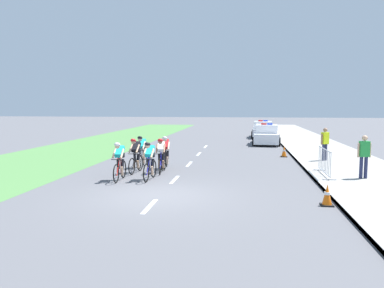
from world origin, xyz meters
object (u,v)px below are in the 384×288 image
Objects in this scene: cyclist_third at (136,155)px; police_car_second at (263,130)px; cyclist_fifth at (142,151)px; crowd_barrier_front at (324,162)px; cyclist_second at (150,160)px; cyclist_fourth at (161,155)px; police_car_nearest at (267,135)px; traffic_cone_mid at (284,152)px; cyclist_sixth at (165,152)px; traffic_cone_near at (327,195)px; spectator_closest at (325,142)px; spectator_middle at (364,154)px; cyclist_lead at (119,161)px.

police_car_second reaches higher than cyclist_third.
crowd_barrier_front is at bearing -9.57° from cyclist_fifth.
cyclist_fifth is at bearing 94.24° from cyclist_third.
cyclist_second is at bearing -168.50° from crowd_barrier_front.
cyclist_third is 1.00× the size of cyclist_fourth.
cyclist_third is at bearing 124.53° from cyclist_second.
cyclist_second is 7.06m from crowd_barrier_front.
traffic_cone_mid is at bearing -85.29° from police_car_nearest.
cyclist_sixth is 2.69× the size of traffic_cone_near.
police_car_nearest is at bearing 96.73° from crowd_barrier_front.
police_car_nearest reaches higher than cyclist_third.
cyclist_sixth is 1.03× the size of spectator_closest.
police_car_second is (6.35, 19.07, -0.11)m from cyclist_third.
cyclist_sixth is 7.60m from traffic_cone_mid.
traffic_cone_mid is 7.11m from spectator_middle.
cyclist_fourth reaches higher than traffic_cone_mid.
spectator_closest reaches higher than cyclist_third.
police_car_second reaches higher than cyclist_sixth.
police_car_second is 2.67× the size of spectator_middle.
traffic_cone_mid is at bearing 90.94° from traffic_cone_near.
spectator_closest reaches higher than cyclist_second.
cyclist_fourth is at bearing -152.73° from spectator_closest.
crowd_barrier_front is at bearing 79.73° from traffic_cone_near.
cyclist_fourth is 1.00× the size of cyclist_sixth.
cyclist_sixth is 18.55m from police_car_second.
cyclist_second is 1.00× the size of cyclist_fourth.
spectator_closest reaches higher than cyclist_sixth.
cyclist_second and cyclist_fifth have the same top height.
cyclist_third and cyclist_fourth have the same top height.
cyclist_lead and cyclist_fourth have the same top height.
police_car_second reaches higher than traffic_cone_mid.
cyclist_sixth is 13.01m from police_car_nearest.
cyclist_sixth is (1.05, 1.29, 0.00)m from cyclist_third.
cyclist_third is at bearing -170.38° from cyclist_fourth.
spectator_closest reaches higher than cyclist_fourth.
traffic_cone_mid is (-0.17, 10.54, 0.00)m from traffic_cone_near.
traffic_cone_near is at bearing -100.27° from crowd_barrier_front.
cyclist_fifth is (-0.10, 1.32, 0.00)m from cyclist_third.
traffic_cone_near is 8.78m from spectator_closest.
cyclist_sixth is at bearing -1.26° from cyclist_fifth.
cyclist_fifth reaches higher than crowd_barrier_front.
police_car_nearest is (6.35, 13.17, -0.11)m from cyclist_third.
cyclist_sixth is (1.20, 3.00, 0.00)m from cyclist_lead.
police_car_second is 19.87m from spectator_middle.
police_car_second is (5.30, 17.77, -0.11)m from cyclist_sixth.
spectator_middle is at bearing -11.50° from cyclist_fifth.
police_car_nearest is at bearing -90.00° from police_car_second.
traffic_cone_mid is 0.38× the size of spectator_middle.
police_car_second is (6.44, 17.75, -0.11)m from cyclist_fifth.
crowd_barrier_front is at bearing 11.50° from cyclist_second.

